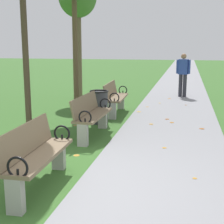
# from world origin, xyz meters

# --- Properties ---
(ground_plane) EXTENTS (80.00, 80.00, 0.00)m
(ground_plane) POSITION_xyz_m (0.00, 0.00, 0.00)
(ground_plane) COLOR #386628
(paved_walkway) EXTENTS (2.33, 44.00, 0.02)m
(paved_walkway) POSITION_xyz_m (1.16, 18.00, 0.01)
(paved_walkway) COLOR gray
(paved_walkway) RESTS_ON ground
(park_bench_1) EXTENTS (0.52, 1.61, 0.90)m
(park_bench_1) POSITION_xyz_m (-0.50, -0.01, 0.49)
(park_bench_1) COLOR #7A664C
(park_bench_1) RESTS_ON ground
(park_bench_2) EXTENTS (0.50, 1.61, 0.90)m
(park_bench_2) POSITION_xyz_m (-0.50, 2.73, 0.49)
(park_bench_2) COLOR #7A664C
(park_bench_2) RESTS_ON ground
(park_bench_3) EXTENTS (0.53, 1.62, 0.90)m
(park_bench_3) POSITION_xyz_m (-0.50, 5.21, 0.49)
(park_bench_3) COLOR #7A664C
(park_bench_3) RESTS_ON ground
(pedestrian_walking) EXTENTS (0.52, 0.28, 1.62)m
(pedestrian_walking) POSITION_xyz_m (1.35, 8.78, 0.93)
(pedestrian_walking) COLOR #2D2D38
(pedestrian_walking) RESTS_ON paved_walkway
(trash_bin) EXTENTS (0.48, 0.48, 0.84)m
(trash_bin) POSITION_xyz_m (-0.65, 3.97, 0.42)
(trash_bin) COLOR #38383D
(trash_bin) RESTS_ON ground
(scattered_leaves) EXTENTS (3.90, 10.10, 0.02)m
(scattered_leaves) POSITION_xyz_m (0.18, 3.40, 0.02)
(scattered_leaves) COLOR #BC842D
(scattered_leaves) RESTS_ON ground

